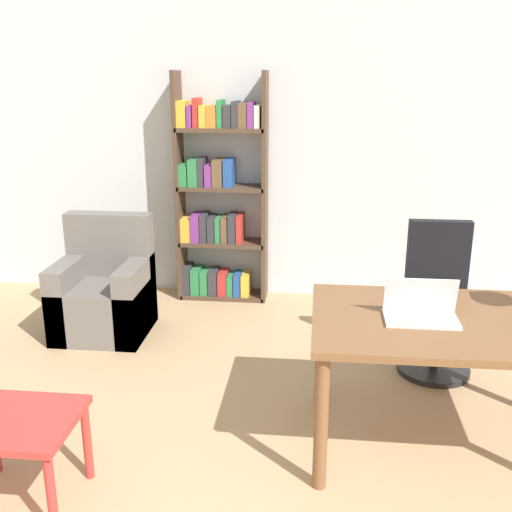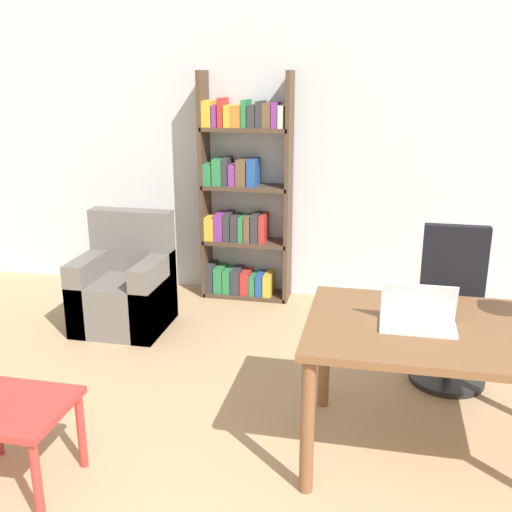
# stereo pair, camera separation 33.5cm
# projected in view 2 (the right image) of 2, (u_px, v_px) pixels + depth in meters

# --- Properties ---
(wall_back) EXTENTS (8.00, 0.06, 2.70)m
(wall_back) POSITION_uv_depth(u_px,v_px,m) (335.00, 150.00, 5.24)
(wall_back) COLOR silver
(wall_back) RESTS_ON ground_plane
(desk) EXTENTS (1.44, 0.95, 0.77)m
(desk) POSITION_uv_depth(u_px,v_px,m) (447.00, 345.00, 3.06)
(desk) COLOR brown
(desk) RESTS_ON ground_plane
(laptop) EXTENTS (0.38, 0.21, 0.22)m
(laptop) POSITION_uv_depth(u_px,v_px,m) (418.00, 317.00, 3.03)
(laptop) COLOR silver
(laptop) RESTS_ON desk
(office_chair) EXTENTS (0.50, 0.50, 1.04)m
(office_chair) POSITION_uv_depth(u_px,v_px,m) (451.00, 313.00, 3.99)
(office_chair) COLOR black
(office_chair) RESTS_ON ground_plane
(side_table_blue) EXTENTS (0.57, 0.49, 0.46)m
(side_table_blue) POSITION_uv_depth(u_px,v_px,m) (10.00, 418.00, 2.93)
(side_table_blue) COLOR #B2332D
(side_table_blue) RESTS_ON ground_plane
(armchair) EXTENTS (0.69, 0.65, 0.93)m
(armchair) POSITION_uv_depth(u_px,v_px,m) (125.00, 290.00, 4.87)
(armchair) COLOR #66605B
(armchair) RESTS_ON ground_plane
(bookshelf) EXTENTS (0.80, 0.28, 2.02)m
(bookshelf) POSITION_uv_depth(u_px,v_px,m) (242.00, 200.00, 5.36)
(bookshelf) COLOR #4C3828
(bookshelf) RESTS_ON ground_plane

